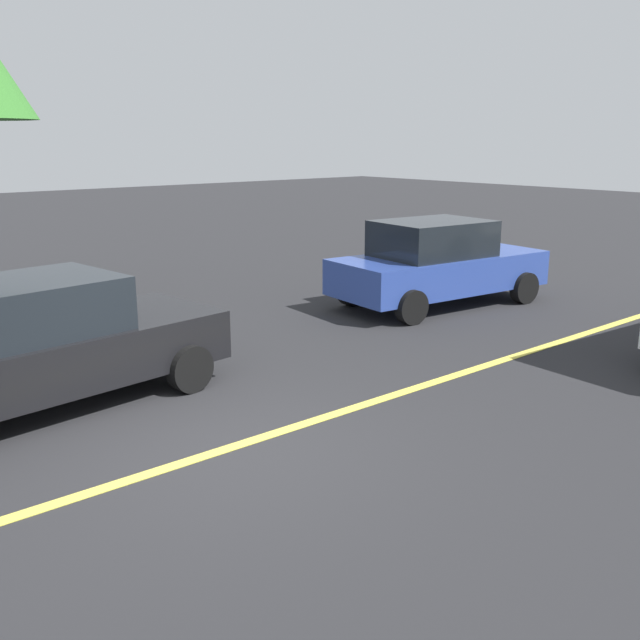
# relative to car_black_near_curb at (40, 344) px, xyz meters

# --- Properties ---
(ground_plane) EXTENTS (80.00, 80.00, 0.00)m
(ground_plane) POSITION_rel_car_black_near_curb_xyz_m (0.97, -2.56, -0.82)
(ground_plane) COLOR #262628
(lane_marking_centre) EXTENTS (28.00, 0.16, 0.01)m
(lane_marking_centre) POSITION_rel_car_black_near_curb_xyz_m (3.97, -2.56, -0.82)
(lane_marking_centre) COLOR #E0D14C
(car_black_near_curb) EXTENTS (4.65, 2.40, 1.64)m
(car_black_near_curb) POSITION_rel_car_black_near_curb_xyz_m (0.00, 0.00, 0.00)
(car_black_near_curb) COLOR black
(car_black_near_curb) RESTS_ON ground_plane
(car_blue_approaching) EXTENTS (4.62, 2.39, 1.71)m
(car_blue_approaching) POSITION_rel_car_black_near_curb_xyz_m (8.09, 0.59, 0.03)
(car_blue_approaching) COLOR #2D479E
(car_blue_approaching) RESTS_ON ground_plane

